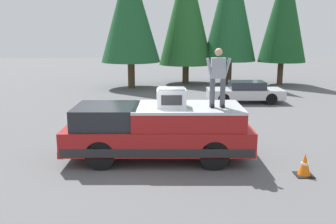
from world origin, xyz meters
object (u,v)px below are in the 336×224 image
at_px(parked_car_silver, 245,92).
at_px(compressor_unit, 171,98).
at_px(traffic_cone, 305,165).
at_px(person_on_truck_bed, 218,76).
at_px(pickup_truck, 158,131).

bearing_deg(parked_car_silver, compressor_unit, 156.20).
bearing_deg(traffic_cone, person_on_truck_bed, 63.31).
distance_m(compressor_unit, parked_car_silver, 10.37).
bearing_deg(pickup_truck, parked_car_silver, -26.24).
distance_m(compressor_unit, person_on_truck_bed, 1.46).
bearing_deg(parked_car_silver, pickup_truck, 153.76).
distance_m(pickup_truck, person_on_truck_bed, 2.41).
relative_size(pickup_truck, compressor_unit, 6.60).
bearing_deg(pickup_truck, compressor_unit, -116.22).
bearing_deg(compressor_unit, person_on_truck_bed, -90.53).
bearing_deg(person_on_truck_bed, pickup_truck, 83.16).
height_order(compressor_unit, traffic_cone, compressor_unit).
bearing_deg(compressor_unit, pickup_truck, 63.78).
height_order(compressor_unit, parked_car_silver, compressor_unit).
relative_size(pickup_truck, traffic_cone, 8.94).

